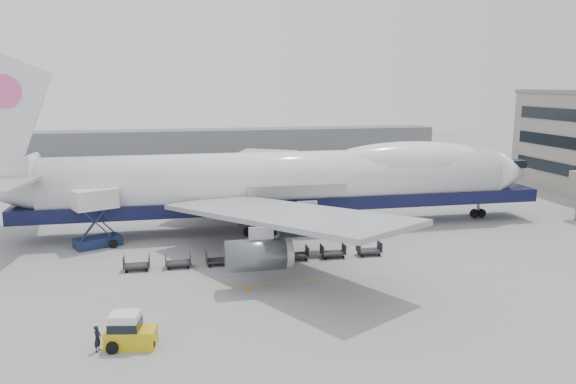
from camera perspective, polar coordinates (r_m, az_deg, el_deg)
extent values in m
plane|color=gray|center=(54.01, 1.90, -6.80)|extent=(260.00, 260.00, 0.00)
cube|color=gold|center=(48.51, 3.61, -8.89)|extent=(60.00, 0.15, 0.01)
cube|color=slate|center=(120.66, -10.76, 4.56)|extent=(110.00, 8.00, 7.00)
cylinder|color=white|center=(64.07, -0.63, 1.27)|extent=(52.00, 6.40, 6.40)
cube|color=#0E1136|center=(64.75, 0.25, -0.93)|extent=(60.00, 5.76, 1.50)
cone|color=white|center=(75.25, 21.59, 1.95)|extent=(6.00, 6.40, 6.40)
ellipsoid|color=white|center=(68.55, 12.28, 3.14)|extent=(20.67, 5.78, 4.56)
cube|color=white|center=(64.22, -27.13, 6.85)|extent=(10.52, 0.50, 13.56)
cylinder|color=pink|center=(64.02, -26.89, 9.10)|extent=(3.40, 0.30, 3.40)
cube|color=#9EA0A3|center=(49.88, -0.79, -2.21)|extent=(20.35, 26.74, 2.26)
cube|color=#9EA0A3|center=(77.63, -4.87, 2.48)|extent=(20.35, 26.74, 2.26)
cylinder|color=#595B60|center=(82.31, -7.33, 1.36)|extent=(4.80, 2.60, 2.60)
cylinder|color=#595B60|center=(74.24, -2.13, 0.40)|extent=(4.80, 2.60, 2.60)
cylinder|color=#595B60|center=(55.08, 1.42, -3.31)|extent=(4.80, 2.60, 2.60)
cylinder|color=#595B60|center=(45.47, -3.36, -6.41)|extent=(4.80, 2.60, 2.60)
cylinder|color=slate|center=(73.91, 18.76, -1.53)|extent=(0.36, 0.36, 2.50)
cylinder|color=black|center=(74.06, 18.73, -2.06)|extent=(1.10, 0.45, 1.10)
cylinder|color=slate|center=(61.58, -2.81, -3.37)|extent=(0.36, 0.36, 2.50)
cylinder|color=black|center=(61.76, -2.81, -4.00)|extent=(1.10, 0.45, 1.10)
cylinder|color=slate|center=(67.35, -3.63, -2.13)|extent=(0.36, 0.36, 2.50)
cylinder|color=black|center=(67.51, -3.62, -2.71)|extent=(1.10, 0.45, 1.10)
cube|color=#19254B|center=(61.06, -18.76, -4.80)|extent=(5.05, 3.89, 1.00)
cube|color=silver|center=(60.04, -19.02, -0.66)|extent=(4.79, 3.90, 2.00)
cube|color=#19254B|center=(59.53, -19.00, -2.93)|extent=(3.01, 1.47, 3.60)
cube|color=#19254B|center=(61.47, -18.78, -2.49)|extent=(3.01, 1.47, 3.60)
cube|color=slate|center=(61.46, -18.86, -0.40)|extent=(2.44, 1.91, 0.15)
cylinder|color=black|center=(60.44, -20.40, -5.16)|extent=(0.82, 0.32, 0.82)
cylinder|color=black|center=(62.18, -20.16, -4.70)|extent=(0.82, 0.32, 0.82)
cylinder|color=black|center=(60.02, -17.29, -5.07)|extent=(0.82, 0.32, 0.82)
cylinder|color=black|center=(61.77, -17.14, -4.61)|extent=(0.82, 0.32, 0.82)
cube|color=gold|center=(38.06, -15.65, -14.07)|extent=(3.34, 2.20, 1.21)
cube|color=silver|center=(37.70, -16.23, -12.52)|extent=(2.02, 1.84, 1.10)
cube|color=black|center=(37.78, -16.22, -12.83)|extent=(2.15, 1.97, 0.55)
cylinder|color=black|center=(37.60, -17.43, -14.86)|extent=(0.77, 0.33, 0.77)
cylinder|color=black|center=(38.90, -17.23, -13.95)|extent=(0.77, 0.33, 0.77)
cylinder|color=black|center=(37.43, -13.96, -14.79)|extent=(0.77, 0.33, 0.77)
cylinder|color=black|center=(38.73, -13.89, -13.88)|extent=(0.77, 0.33, 0.77)
imported|color=black|center=(37.98, -18.79, -13.91)|extent=(0.60, 0.72, 1.70)
cone|color=orange|center=(46.25, -4.07, -9.59)|extent=(0.32, 0.32, 0.50)
cube|color=orange|center=(46.33, -4.07, -9.86)|extent=(0.34, 0.34, 0.03)
cube|color=#2D2D30|center=(52.42, -15.12, -7.22)|extent=(2.30, 1.35, 0.18)
cube|color=#2D2D30|center=(52.39, -16.35, -6.84)|extent=(0.08, 1.35, 0.90)
cube|color=#2D2D30|center=(52.25, -13.93, -6.76)|extent=(0.08, 1.35, 0.90)
cylinder|color=black|center=(52.06, -16.08, -7.75)|extent=(0.30, 0.12, 0.30)
cylinder|color=black|center=(53.10, -15.99, -7.37)|extent=(0.30, 0.12, 0.30)
cylinder|color=black|center=(51.95, -14.19, -7.69)|extent=(0.30, 0.12, 0.30)
cylinder|color=black|center=(52.99, -14.15, -7.32)|extent=(0.30, 0.12, 0.30)
cube|color=#2D2D30|center=(52.32, -11.09, -7.08)|extent=(2.30, 1.35, 0.18)
cube|color=#2D2D30|center=(52.20, -12.32, -6.71)|extent=(0.08, 1.35, 0.90)
cube|color=#2D2D30|center=(52.22, -9.89, -6.61)|extent=(0.08, 1.35, 0.90)
cylinder|color=black|center=(51.89, -12.01, -7.61)|extent=(0.30, 0.12, 0.30)
cylinder|color=black|center=(52.94, -12.02, -7.24)|extent=(0.30, 0.12, 0.30)
cylinder|color=black|center=(51.90, -10.12, -7.54)|extent=(0.30, 0.12, 0.30)
cylinder|color=black|center=(52.95, -10.16, -7.17)|extent=(0.30, 0.12, 0.30)
cube|color=#2D2D30|center=(52.47, -7.07, -6.90)|extent=(2.30, 1.35, 0.18)
cube|color=#2D2D30|center=(52.28, -8.29, -6.54)|extent=(0.08, 1.35, 0.90)
cube|color=#2D2D30|center=(52.44, -5.87, -6.42)|extent=(0.08, 1.35, 0.90)
cylinder|color=black|center=(51.98, -7.95, -7.44)|extent=(0.30, 0.12, 0.30)
cylinder|color=black|center=(53.02, -8.03, -7.07)|extent=(0.30, 0.12, 0.30)
cylinder|color=black|center=(52.11, -6.07, -7.35)|extent=(0.30, 0.12, 0.30)
cylinder|color=black|center=(53.15, -6.19, -6.98)|extent=(0.30, 0.12, 0.30)
cube|color=#2D2D30|center=(52.87, -3.09, -6.69)|extent=(2.30, 1.35, 0.18)
cube|color=#2D2D30|center=(52.60, -4.29, -6.34)|extent=(0.08, 1.35, 0.90)
cube|color=#2D2D30|center=(52.92, -1.91, -6.21)|extent=(0.08, 1.35, 0.90)
cylinder|color=black|center=(52.33, -3.92, -7.23)|extent=(0.30, 0.12, 0.30)
cylinder|color=black|center=(53.36, -4.09, -6.87)|extent=(0.30, 0.12, 0.30)
cylinder|color=black|center=(52.57, -2.07, -7.13)|extent=(0.30, 0.12, 0.30)
cylinder|color=black|center=(53.61, -2.27, -6.77)|extent=(0.30, 0.12, 0.30)
cube|color=#2D2D30|center=(53.52, 0.81, -6.46)|extent=(2.30, 1.35, 0.18)
cube|color=#2D2D30|center=(53.18, -0.36, -6.12)|extent=(0.08, 1.35, 0.90)
cube|color=#2D2D30|center=(53.64, 1.96, -5.97)|extent=(0.08, 1.35, 0.90)
cylinder|color=black|center=(52.93, 0.03, -7.00)|extent=(0.30, 0.12, 0.30)
cylinder|color=black|center=(53.95, -0.21, -6.65)|extent=(0.30, 0.12, 0.30)
cylinder|color=black|center=(53.29, 1.83, -6.88)|extent=(0.30, 0.12, 0.30)
cylinder|color=black|center=(54.30, 1.56, -6.53)|extent=(0.30, 0.12, 0.30)
cube|color=#2D2D30|center=(54.41, 4.59, -6.20)|extent=(2.30, 1.35, 0.18)
cube|color=#2D2D30|center=(54.00, 3.47, -5.87)|extent=(0.08, 1.35, 0.90)
cube|color=#2D2D30|center=(54.60, 5.71, -5.72)|extent=(0.08, 1.35, 0.90)
cylinder|color=black|center=(53.77, 3.87, -6.73)|extent=(0.30, 0.12, 0.30)
cylinder|color=black|center=(54.78, 3.56, -6.39)|extent=(0.30, 0.12, 0.30)
cylinder|color=black|center=(54.24, 5.61, -6.60)|extent=(0.30, 0.12, 0.30)
cylinder|color=black|center=(55.24, 5.27, -6.27)|extent=(0.30, 0.12, 0.30)
cube|color=#2D2D30|center=(55.52, 8.23, -5.93)|extent=(2.30, 1.35, 0.18)
cube|color=#2D2D30|center=(55.05, 7.16, -5.61)|extent=(0.08, 1.35, 0.90)
cube|color=#2D2D30|center=(55.79, 9.31, -5.45)|extent=(0.08, 1.35, 0.90)
cylinder|color=black|center=(54.84, 7.58, -6.45)|extent=(0.30, 0.12, 0.30)
cylinder|color=black|center=(55.83, 7.20, -6.13)|extent=(0.30, 0.12, 0.30)
cylinder|color=black|center=(55.41, 9.25, -6.32)|extent=(0.30, 0.12, 0.30)
cylinder|color=black|center=(56.39, 8.84, -6.00)|extent=(0.30, 0.12, 0.30)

